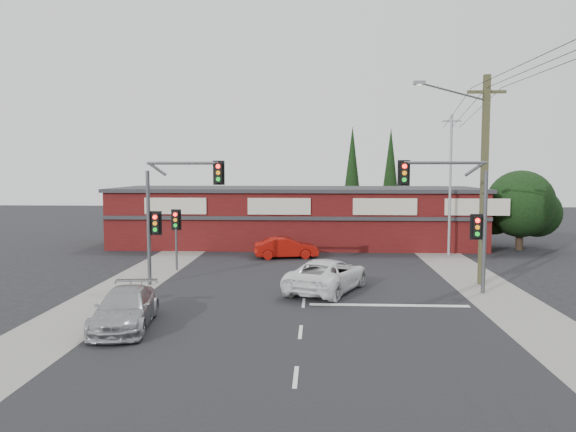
{
  "coord_description": "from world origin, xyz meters",
  "views": [
    {
      "loc": [
        0.57,
        -24.25,
        5.57
      ],
      "look_at": [
        -0.88,
        3.0,
        3.29
      ],
      "focal_mm": 35.0,
      "sensor_mm": 36.0,
      "label": 1
    }
  ],
  "objects_px": {
    "silver_suv": "(125,309)",
    "white_suv": "(327,275)",
    "shop_building": "(296,216)",
    "utility_pole": "(482,173)",
    "red_sedan": "(286,248)"
  },
  "relations": [
    {
      "from": "white_suv",
      "to": "red_sedan",
      "type": "height_order",
      "value": "white_suv"
    },
    {
      "from": "red_sedan",
      "to": "shop_building",
      "type": "height_order",
      "value": "shop_building"
    },
    {
      "from": "red_sedan",
      "to": "shop_building",
      "type": "relative_size",
      "value": 0.15
    },
    {
      "from": "red_sedan",
      "to": "utility_pole",
      "type": "xyz_separation_m",
      "value": [
        9.77,
        -7.56,
        4.74
      ]
    },
    {
      "from": "white_suv",
      "to": "silver_suv",
      "type": "height_order",
      "value": "white_suv"
    },
    {
      "from": "silver_suv",
      "to": "white_suv",
      "type": "bearing_deg",
      "value": 33.47
    },
    {
      "from": "white_suv",
      "to": "utility_pole",
      "type": "xyz_separation_m",
      "value": [
        7.34,
        1.9,
        4.65
      ]
    },
    {
      "from": "shop_building",
      "to": "red_sedan",
      "type": "bearing_deg",
      "value": -93.62
    },
    {
      "from": "silver_suv",
      "to": "red_sedan",
      "type": "distance_m",
      "value": 16.46
    },
    {
      "from": "utility_pole",
      "to": "red_sedan",
      "type": "bearing_deg",
      "value": 142.25
    },
    {
      "from": "silver_suv",
      "to": "red_sedan",
      "type": "xyz_separation_m",
      "value": [
        4.78,
        15.75,
        -0.02
      ]
    },
    {
      "from": "shop_building",
      "to": "utility_pole",
      "type": "height_order",
      "value": "utility_pole"
    },
    {
      "from": "shop_building",
      "to": "utility_pole",
      "type": "distance_m",
      "value": 17.15
    },
    {
      "from": "white_suv",
      "to": "shop_building",
      "type": "distance_m",
      "value": 16.08
    },
    {
      "from": "utility_pole",
      "to": "white_suv",
      "type": "bearing_deg",
      "value": -165.52
    }
  ]
}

